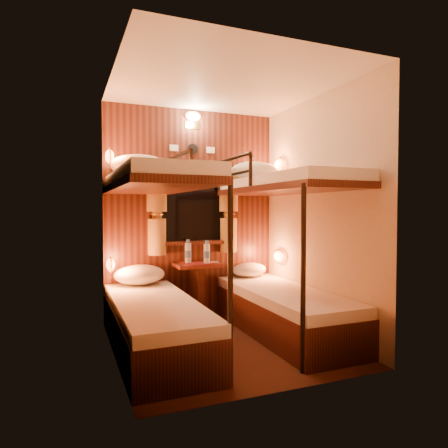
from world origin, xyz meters
name	(u,v)px	position (x,y,z in m)	size (l,w,h in m)	color
floor	(226,344)	(0.00, 0.00, 0.00)	(2.10, 2.10, 0.00)	#38190F
ceiling	(226,83)	(0.00, 0.00, 2.40)	(2.10, 2.10, 0.00)	silver
wall_back	(192,214)	(0.00, 1.05, 1.20)	(2.40, 2.40, 0.00)	#C6B293
wall_front	(284,217)	(0.00, -1.05, 1.20)	(2.40, 2.40, 0.00)	#C6B293
wall_left	(114,216)	(-1.00, 0.00, 1.20)	(2.40, 2.40, 0.00)	#C6B293
wall_right	(317,215)	(1.00, 0.00, 1.20)	(2.40, 2.40, 0.00)	#C6B293
back_panel	(192,214)	(0.00, 1.04, 1.20)	(2.00, 0.03, 2.40)	black
bunk_left	(155,288)	(-0.65, 0.07, 0.56)	(0.72, 1.90, 1.82)	black
bunk_right	(283,279)	(0.65, 0.07, 0.56)	(0.72, 1.90, 1.82)	black
window	(193,216)	(0.00, 1.00, 1.18)	(1.00, 0.12, 0.79)	black
curtains	(194,209)	(0.00, 0.97, 1.26)	(1.10, 0.22, 1.00)	olive
back_fixtures	(193,123)	(0.00, 1.00, 2.25)	(0.54, 0.09, 0.48)	black
reading_lamps	(201,211)	(0.00, 0.70, 1.24)	(2.00, 0.20, 1.25)	orange
table	(197,284)	(0.00, 0.85, 0.41)	(0.50, 0.34, 0.66)	#5D1815
bottle_left	(188,253)	(-0.09, 0.91, 0.76)	(0.08, 0.08, 0.26)	#99BFE5
bottle_right	(207,253)	(0.09, 0.80, 0.76)	(0.07, 0.07, 0.26)	#99BFE5
sachet_a	(214,262)	(0.21, 0.86, 0.65)	(0.08, 0.06, 0.01)	silver
sachet_b	(207,262)	(0.11, 0.85, 0.65)	(0.08, 0.06, 0.01)	silver
pillow_lower_left	(140,275)	(-0.65, 0.83, 0.56)	(0.53, 0.38, 0.21)	silver
pillow_lower_right	(249,270)	(0.65, 0.86, 0.54)	(0.42, 0.30, 0.17)	silver
pillow_upper_left	(140,166)	(-0.65, 0.78, 1.71)	(0.60, 0.43, 0.24)	silver
pillow_upper_right	(255,171)	(0.65, 0.73, 1.70)	(0.55, 0.39, 0.22)	silver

